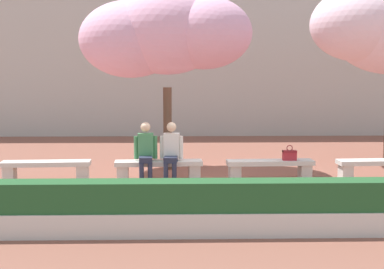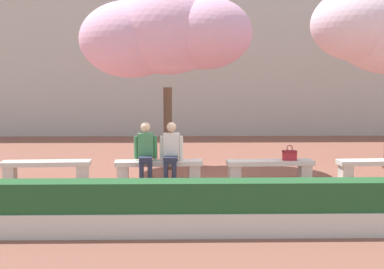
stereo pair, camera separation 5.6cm
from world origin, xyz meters
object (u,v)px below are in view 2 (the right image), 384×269
Objects in this scene: person_seated_left at (146,150)px; handbag at (290,155)px; stone_bench_west_end at (46,168)px; stone_bench_center at (270,167)px; stone_bench_near_east at (381,166)px; cherry_tree_main at (166,35)px; stone_bench_near_west at (159,167)px; person_seated_right at (171,150)px.

person_seated_left is 3.81× the size of handbag.
handbag reaches higher than stone_bench_west_end.
stone_bench_center is at bearing 0.00° from stone_bench_west_end.
stone_bench_near_east is 5.19m from person_seated_left.
cherry_tree_main reaches higher than handbag.
stone_bench_near_west is 4.90m from stone_bench_near_east.
person_seated_left reaches higher than stone_bench_center.
handbag reaches higher than stone_bench_center.
stone_bench_near_east is (2.45, 0.00, 0.00)m from stone_bench_center.
cherry_tree_main is at bearing 148.17° from stone_bench_center.
stone_bench_near_west is 0.44× the size of cherry_tree_main.
person_seated_right reaches higher than stone_bench_near_west.
stone_bench_center is 1.49× the size of person_seated_right.
person_seated_right is at bearing -178.59° from stone_bench_center.
person_seated_right is at bearing 0.01° from person_seated_left.
stone_bench_near_west is 5.68× the size of handbag.
handbag is (3.14, 0.03, -0.12)m from person_seated_left.
stone_bench_near_west is 0.48m from person_seated_left.
cherry_tree_main is at bearing 163.24° from stone_bench_near_east.
person_seated_right is 2.96m from cherry_tree_main.
person_seated_left is 3.15m from handbag.
cherry_tree_main reaches higher than stone_bench_center.
stone_bench_west_end is 0.44× the size of cherry_tree_main.
stone_bench_west_end is 2.75m from person_seated_right.
stone_bench_center is at bearing 176.25° from handbag.
stone_bench_near_east is at bearing 0.77° from handbag.
person_seated_left is at bearing -179.41° from stone_bench_near_east.
person_seated_left is at bearing -179.53° from handbag.
stone_bench_near_west is 1.00× the size of stone_bench_center.
cherry_tree_main reaches higher than person_seated_right.
handbag is at bearing -28.17° from cherry_tree_main.
person_seated_left is at bearing -105.78° from cherry_tree_main.
person_seated_left reaches higher than stone_bench_near_east.
stone_bench_west_end is at bearing 180.00° from stone_bench_center.
cherry_tree_main is (2.59, 1.43, 2.95)m from stone_bench_west_end.
person_seated_left is at bearing -1.41° from stone_bench_west_end.
cherry_tree_main is at bearing 151.83° from handbag.
person_seated_left is at bearing -179.99° from person_seated_right.
person_seated_right is at bearing -179.43° from handbag.
stone_bench_center is 5.68× the size of handbag.
person_seated_right is at bearing -84.83° from cherry_tree_main.
stone_bench_west_end is 2.21m from person_seated_left.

